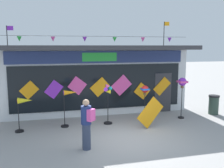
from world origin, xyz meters
The scene contains 10 objects.
ground_plane centered at (0.00, 0.00, 0.00)m, with size 80.00×80.00×0.00m, color #9E9B99.
kite_shop_building centered at (-0.33, 5.35, 1.73)m, with size 9.59×5.47×4.79m.
wind_spinner_far_left centered at (-3.68, 1.65, 1.03)m, with size 0.72×0.33×1.38m.
wind_spinner_left centered at (-1.91, 1.85, 1.14)m, with size 0.71×0.33×1.56m.
wind_spinner_center_left centered at (-0.25, 1.79, 1.15)m, with size 0.42×0.37×1.76m.
wind_spinner_center_right centered at (1.44, 1.78, 1.26)m, with size 0.33×0.33×1.64m.
wind_spinner_right centered at (3.30, 1.83, 1.60)m, with size 0.39×0.39×1.93m.
person_near_camera centered at (-1.55, -0.71, 0.89)m, with size 0.46×0.46×1.68m.
trash_bin centered at (5.23, 2.09, 0.48)m, with size 0.52×0.52×0.95m.
display_kite_on_ground centered at (1.35, 0.91, 0.64)m, with size 0.65×0.03×1.19m, color orange.
Camera 1 is at (-2.69, -8.59, 3.37)m, focal length 40.55 mm.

